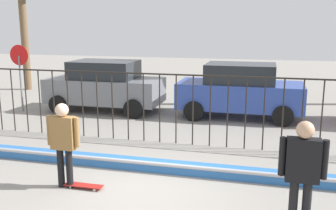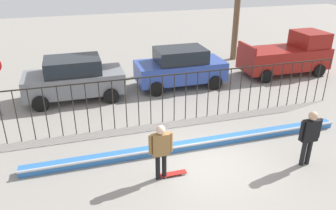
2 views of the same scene
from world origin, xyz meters
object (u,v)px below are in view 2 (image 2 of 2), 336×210
camera_operator (310,134)px  parked_car_blue (180,67)px  pickup_truck (288,55)px  parked_car_gray (74,78)px  skateboarder (161,147)px  skateboard (173,174)px

camera_operator → parked_car_blue: parked_car_blue is taller
parked_car_blue → pickup_truck: pickup_truck is taller
parked_car_blue → pickup_truck: size_ratio=0.91×
camera_operator → parked_car_gray: (-6.56, 7.40, -0.11)m
skateboarder → pickup_truck: bearing=59.4°
parked_car_gray → pickup_truck: bearing=-1.7°
skateboard → pickup_truck: bearing=38.7°
parked_car_gray → parked_car_blue: same height
parked_car_blue → pickup_truck: (6.15, 0.11, 0.06)m
skateboarder → pickup_truck: pickup_truck is taller
skateboarder → parked_car_blue: size_ratio=0.40×
skateboard → parked_car_blue: bearing=69.5°
skateboard → pickup_truck: (8.71, 7.09, 0.98)m
skateboard → parked_car_blue: 7.49m
camera_operator → skateboarder: bearing=-4.1°
skateboarder → camera_operator: 4.50m
camera_operator → pickup_truck: bearing=-117.5°
camera_operator → pickup_truck: (4.63, 7.71, -0.05)m
parked_car_blue → skateboard: bearing=-106.3°
skateboard → parked_car_blue: (2.55, 6.98, 0.91)m
pickup_truck → skateboarder: bearing=-136.7°
parked_car_gray → pickup_truck: (11.19, 0.31, 0.06)m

